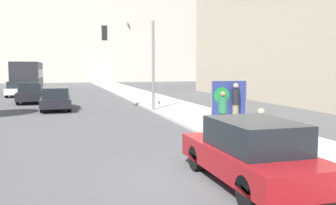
# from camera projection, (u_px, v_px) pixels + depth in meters

# --- Properties ---
(ground_plane) EXTENTS (160.00, 160.00, 0.00)m
(ground_plane) POSITION_uv_depth(u_px,v_px,m) (225.00, 181.00, 8.72)
(ground_plane) COLOR #4F4F51
(sidewalk_curb) EXTENTS (3.80, 90.00, 0.12)m
(sidewalk_curb) POSITION_uv_depth(u_px,v_px,m) (175.00, 107.00, 24.02)
(sidewalk_curb) COLOR #B7B2A8
(sidewalk_curb) RESTS_ON ground_plane
(seated_protester) EXTENTS (0.97, 0.77, 1.19)m
(seated_protester) POSITION_uv_depth(u_px,v_px,m) (261.00, 125.00, 12.14)
(seated_protester) COLOR #474C56
(seated_protester) RESTS_ON sidewalk_curb
(jogger_on_sidewalk) EXTENTS (0.34, 0.34, 1.61)m
(jogger_on_sidewalk) POSITION_uv_depth(u_px,v_px,m) (223.00, 112.00, 14.19)
(jogger_on_sidewalk) COLOR black
(jogger_on_sidewalk) RESTS_ON sidewalk_curb
(pedestrian_behind) EXTENTS (0.34, 0.34, 1.83)m
(pedestrian_behind) POSITION_uv_depth(u_px,v_px,m) (236.00, 103.00, 16.37)
(pedestrian_behind) COLOR #756651
(pedestrian_behind) RESTS_ON sidewalk_curb
(protest_banner) EXTENTS (1.73, 0.06, 1.92)m
(protest_banner) POSITION_uv_depth(u_px,v_px,m) (229.00, 101.00, 16.53)
(protest_banner) COLOR slate
(protest_banner) RESTS_ON sidewalk_curb
(traffic_light_pole) EXTENTS (3.02, 2.78, 5.22)m
(traffic_light_pole) POSITION_uv_depth(u_px,v_px,m) (134.00, 50.00, 21.92)
(traffic_light_pole) COLOR slate
(traffic_light_pole) RESTS_ON sidewalk_curb
(parked_car_curbside) EXTENTS (1.79, 4.36, 1.48)m
(parked_car_curbside) POSITION_uv_depth(u_px,v_px,m) (251.00, 152.00, 8.42)
(parked_car_curbside) COLOR maroon
(parked_car_curbside) RESTS_ON ground_plane
(car_on_road_nearest) EXTENTS (1.75, 4.74, 1.40)m
(car_on_road_nearest) POSITION_uv_depth(u_px,v_px,m) (56.00, 98.00, 23.21)
(car_on_road_nearest) COLOR black
(car_on_road_nearest) RESTS_ON ground_plane
(car_on_road_midblock) EXTENTS (1.83, 4.23, 1.52)m
(car_on_road_midblock) POSITION_uv_depth(u_px,v_px,m) (31.00, 93.00, 27.57)
(car_on_road_midblock) COLOR black
(car_on_road_midblock) RESTS_ON ground_plane
(car_on_road_distant) EXTENTS (1.74, 4.26, 1.39)m
(car_on_road_distant) POSITION_uv_depth(u_px,v_px,m) (17.00, 89.00, 33.65)
(car_on_road_distant) COLOR silver
(car_on_road_distant) RESTS_ON ground_plane
(city_bus_on_road) EXTENTS (2.58, 11.67, 3.16)m
(city_bus_on_road) POSITION_uv_depth(u_px,v_px,m) (28.00, 75.00, 40.13)
(city_bus_on_road) COLOR #232328
(city_bus_on_road) RESTS_ON ground_plane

